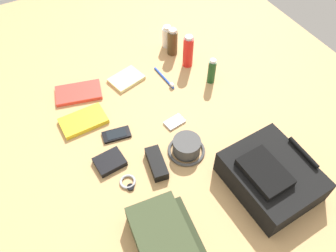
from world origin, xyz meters
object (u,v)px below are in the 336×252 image
toiletry_pouch (165,242)px  cell_phone (117,135)px  travel_guidebook (83,121)px  wallet (110,162)px  toothpaste_tube (167,37)px  cologne_bottle (172,42)px  sunglasses_case (157,163)px  paperback_novel (79,93)px  toothbrush (165,79)px  media_player (174,122)px  sunscreen_spray (188,52)px  notepad (126,79)px  shampoo_bottle (212,71)px  backpack (270,176)px  wristwatch (128,182)px  bucket_hat (187,147)px

toiletry_pouch → cell_phone: bearing=175.6°
travel_guidebook → wallet: size_ratio=1.77×
wallet → travel_guidebook: bearing=-179.8°
toothpaste_tube → cologne_bottle: bearing=-4.4°
cell_phone → wallet: wallet is taller
sunglasses_case → cell_phone: bearing=-149.6°
paperback_novel → sunglasses_case: size_ratio=1.63×
toothpaste_tube → toothbrush: toothpaste_tube is taller
media_player → sunglasses_case: sunglasses_case is taller
toiletry_pouch → sunscreen_spray: bearing=145.0°
paperback_novel → notepad: 0.23m
toiletry_pouch → travel_guidebook: size_ratio=1.53×
sunscreen_spray → notepad: (-0.04, -0.31, -0.07)m
cell_phone → toiletry_pouch: bearing=-4.4°
shampoo_bottle → backpack: bearing=-11.3°
cell_phone → wristwatch: bearing=-12.2°
sunscreen_spray → notepad: bearing=-97.8°
sunscreen_spray → media_player: (0.30, -0.24, -0.08)m
cell_phone → shampoo_bottle: bearing=99.5°
backpack → wallet: bearing=-127.0°
bucket_hat → sunscreen_spray: sunscreen_spray is taller
toiletry_pouch → notepad: 0.82m
cologne_bottle → notepad: cologne_bottle is taller
sunscreen_spray → cell_phone: bearing=-63.5°
bucket_hat → media_player: 0.16m
sunscreen_spray → sunglasses_case: 0.61m
shampoo_bottle → toothbrush: bearing=-120.8°
shampoo_bottle → toothbrush: (-0.11, -0.19, -0.06)m
paperback_novel → toothbrush: 0.41m
bucket_hat → cologne_bottle: size_ratio=1.04×
cologne_bottle → notepad: size_ratio=0.96×
cologne_bottle → travel_guidebook: (0.22, -0.56, -0.06)m
toothpaste_tube → sunscreen_spray: size_ratio=0.70×
wallet → toothbrush: bearing=122.6°
backpack → travel_guidebook: backpack is taller
backpack → paperback_novel: backpack is taller
travel_guidebook → wallet: wallet is taller
sunscreen_spray → toothbrush: 0.17m
sunscreen_spray → notepad: sunscreen_spray is taller
bucket_hat → notepad: (-0.49, -0.04, -0.02)m
wristwatch → wallet: 0.12m
travel_guidebook → paperback_novel: bearing=168.0°
toothbrush → wallet: (0.31, -0.41, 0.01)m
toothbrush → travel_guidebook: bearing=-81.5°
toothpaste_tube → notepad: size_ratio=0.79×
bucket_hat → toothpaste_tube: size_ratio=1.27×
cell_phone → wristwatch: cell_phone is taller
cologne_bottle → sunglasses_case: (0.57, -0.38, -0.05)m
notepad → bucket_hat: bearing=-9.3°
sunglasses_case → toothpaste_tube: bearing=158.4°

